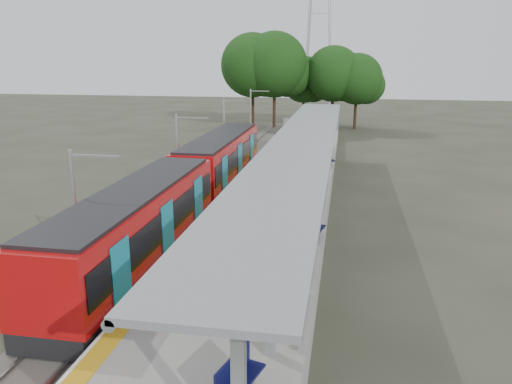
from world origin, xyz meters
TOP-DOWN VIEW (x-y plane):
  - trackbed at (-4.50, 20.00)m, footprint 3.00×70.00m
  - platform at (0.00, 20.00)m, footprint 6.00×50.00m
  - tactile_strip at (-2.55, 20.00)m, footprint 0.60×50.00m
  - end_fence at (0.00, 44.95)m, footprint 6.00×0.10m
  - train at (-4.50, 15.39)m, footprint 2.74×27.60m
  - canopy at (1.61, 16.19)m, footprint 3.27×38.00m
  - tree_cluster at (-2.73, 52.86)m, footprint 19.59×11.27m
  - catenary_masts at (-6.22, 19.00)m, footprint 2.08×48.16m
  - bench_near at (1.52, 0.09)m, footprint 0.92×1.67m
  - bench_mid at (2.62, 11.05)m, footprint 0.75×1.45m
  - bench_far at (2.61, 26.59)m, footprint 0.89×1.52m
  - info_pillar_near at (1.92, 10.80)m, footprint 0.45×0.45m
  - info_pillar_far at (0.62, 19.27)m, footprint 0.39×0.39m
  - litter_bin at (1.47, 18.02)m, footprint 0.48×0.48m

SIDE VIEW (x-z plane):
  - trackbed at x=-4.50m, z-range 0.00..0.24m
  - platform at x=0.00m, z-range 0.00..1.00m
  - tactile_strip at x=-2.55m, z-range 1.00..1.02m
  - litter_bin at x=1.47m, z-range 1.00..1.87m
  - bench_mid at x=2.62m, z-range 1.03..1.98m
  - bench_far at x=2.61m, z-range 1.03..2.02m
  - bench_near at x=1.52m, z-range 1.03..2.12m
  - end_fence at x=0.00m, z-range 1.00..2.20m
  - info_pillar_far at x=0.62m, z-range 0.89..2.60m
  - info_pillar_near at x=1.92m, z-range 0.87..2.86m
  - train at x=-4.50m, z-range 0.24..3.86m
  - catenary_masts at x=-6.22m, z-range 0.21..5.61m
  - canopy at x=1.61m, z-range 2.37..6.03m
  - tree_cluster at x=-2.73m, z-range 1.22..12.93m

